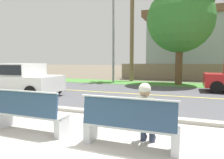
{
  "coord_description": "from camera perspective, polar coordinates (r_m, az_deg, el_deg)",
  "views": [
    {
      "loc": [
        2.17,
        -3.24,
        1.65
      ],
      "look_at": [
        -0.32,
        3.36,
        1.0
      ],
      "focal_mm": 32.19,
      "sensor_mm": 36.0,
      "label": 1
    }
  ],
  "objects": [
    {
      "name": "shade_tree_far_left",
      "position": [
        14.93,
        19.39,
        17.12
      ],
      "size": [
        4.47,
        4.47,
        7.38
      ],
      "color": "brown",
      "rests_on": "ground_plane"
    },
    {
      "name": "palm_tree_tall",
      "position": [
        17.21,
        5.76,
        21.45
      ],
      "size": [
        2.09,
        1.98,
        8.04
      ],
      "color": "brown",
      "rests_on": "ground_plane"
    },
    {
      "name": "seated_person_olive",
      "position": [
        3.89,
        9.48,
        -9.28
      ],
      "size": [
        0.52,
        0.68,
        1.25
      ],
      "color": "#333D56",
      "rests_on": "ground_plane"
    },
    {
      "name": "bench_right",
      "position": [
        3.85,
        4.9,
        -12.79
      ],
      "size": [
        1.81,
        0.48,
        1.01
      ],
      "color": "silver",
      "rests_on": "ground_plane"
    },
    {
      "name": "streetlamp",
      "position": [
        15.72,
        0.64,
        14.28
      ],
      "size": [
        0.24,
        2.1,
        7.22
      ],
      "color": "gray",
      "rests_on": "ground_plane"
    },
    {
      "name": "garden_wall",
      "position": [
        18.91,
        22.06,
        1.98
      ],
      "size": [
        13.0,
        0.36,
        1.4
      ],
      "primitive_type": "cube",
      "color": "gray",
      "rests_on": "ground_plane"
    },
    {
      "name": "house_across_street",
      "position": [
        22.21,
        25.72,
        8.72
      ],
      "size": [
        12.02,
        6.91,
        6.31
      ],
      "color": "#A3ADB2",
      "rests_on": "ground_plane"
    },
    {
      "name": "ground_plane",
      "position": [
        11.56,
        9.63,
        -3.03
      ],
      "size": [
        140.0,
        140.0,
        0.0
      ],
      "primitive_type": "plane",
      "color": "#665B4C"
    },
    {
      "name": "street_asphalt",
      "position": [
        10.11,
        8.0,
        -4.17
      ],
      "size": [
        52.0,
        8.0,
        0.01
      ],
      "primitive_type": "cube",
      "color": "#515156",
      "rests_on": "ground_plane"
    },
    {
      "name": "car_white_near",
      "position": [
        10.61,
        -25.4,
        0.45
      ],
      "size": [
        4.3,
        1.86,
        1.54
      ],
      "color": "silver",
      "rests_on": "ground_plane"
    },
    {
      "name": "bench_left",
      "position": [
        5.01,
        -22.5,
        -8.91
      ],
      "size": [
        1.81,
        0.48,
        1.01
      ],
      "color": "silver",
      "rests_on": "ground_plane"
    },
    {
      "name": "far_verge_grass",
      "position": [
        15.03,
        12.23,
        -1.14
      ],
      "size": [
        48.0,
        2.8,
        0.02
      ],
      "primitive_type": "cube",
      "color": "#478438",
      "rests_on": "ground_plane"
    },
    {
      "name": "curb_edge",
      "position": [
        6.2,
        -0.58,
        -9.63
      ],
      "size": [
        44.0,
        0.3,
        0.11
      ],
      "primitive_type": "cube",
      "color": "#ADA89E",
      "rests_on": "ground_plane"
    },
    {
      "name": "sidewalk_pavement",
      "position": [
        4.54,
        -9.89,
        -16.01
      ],
      "size": [
        44.0,
        3.6,
        0.01
      ],
      "primitive_type": "cube",
      "color": "#B7B2A8",
      "rests_on": "ground_plane"
    },
    {
      "name": "road_centre_line",
      "position": [
        10.11,
        8.0,
        -4.14
      ],
      "size": [
        48.0,
        0.14,
        0.01
      ],
      "primitive_type": "cube",
      "color": "#E0CC4C",
      "rests_on": "ground_plane"
    }
  ]
}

